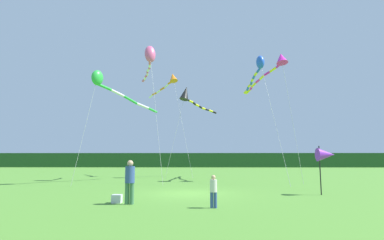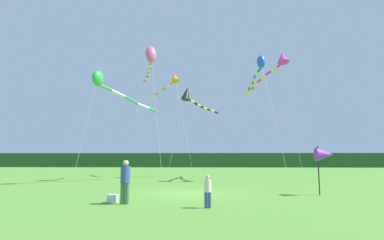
% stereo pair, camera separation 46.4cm
% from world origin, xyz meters
% --- Properties ---
extents(ground_plane, '(120.00, 120.00, 0.00)m').
position_xyz_m(ground_plane, '(0.00, 0.00, 0.00)').
color(ground_plane, '#4C842D').
extents(distant_treeline, '(108.00, 2.08, 2.85)m').
position_xyz_m(distant_treeline, '(0.00, 45.00, 1.42)').
color(distant_treeline, '#234C23').
rests_on(distant_treeline, ground).
extents(person_adult, '(0.40, 0.40, 1.81)m').
position_xyz_m(person_adult, '(-2.43, -3.83, 1.01)').
color(person_adult, '#3F724C').
rests_on(person_adult, ground).
extents(person_child, '(0.27, 0.27, 1.24)m').
position_xyz_m(person_child, '(1.01, -4.70, 0.70)').
color(person_child, '#334C8C').
rests_on(person_child, ground).
extents(cooler_box, '(0.41, 0.36, 0.35)m').
position_xyz_m(cooler_box, '(-3.04, -3.45, 0.17)').
color(cooler_box, silver).
rests_on(cooler_box, ground).
extents(banner_flag_pole, '(0.90, 0.70, 2.52)m').
position_xyz_m(banner_flag_pole, '(7.14, -0.54, 2.05)').
color(banner_flag_pole, black).
rests_on(banner_flag_pole, ground).
extents(kite_rainbow, '(3.03, 7.28, 11.77)m').
position_xyz_m(kite_rainbow, '(-3.76, 8.92, 10.76)').
color(kite_rainbow, '#B2B2B2').
rests_on(kite_rainbow, ground).
extents(kite_orange, '(5.26, 6.49, 10.92)m').
position_xyz_m(kite_orange, '(-2.47, 14.70, 10.11)').
color(kite_orange, '#B2B2B2').
rests_on(kite_orange, ground).
extents(kite_magenta, '(2.72, 8.81, 10.87)m').
position_xyz_m(kite_magenta, '(7.31, 9.03, 10.05)').
color(kite_magenta, '#B2B2B2').
rests_on(kite_magenta, ground).
extents(kite_black, '(5.04, 4.55, 9.04)m').
position_xyz_m(kite_black, '(-0.56, 12.78, 8.09)').
color(kite_black, '#B2B2B2').
rests_on(kite_black, ground).
extents(kite_green, '(4.77, 7.30, 8.51)m').
position_xyz_m(kite_green, '(-6.58, 6.06, 7.55)').
color(kite_green, '#B2B2B2').
rests_on(kite_green, ground).
extents(kite_blue, '(1.49, 9.47, 10.59)m').
position_xyz_m(kite_blue, '(5.66, 8.64, 9.65)').
color(kite_blue, '#B2B2B2').
rests_on(kite_blue, ground).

